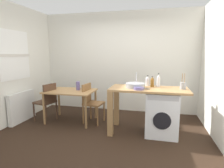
% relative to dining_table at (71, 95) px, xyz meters
% --- Properties ---
extents(ground_plane, '(5.46, 5.46, 0.00)m').
position_rel_dining_table_xyz_m(ground_plane, '(0.90, -0.57, -0.64)').
color(ground_plane, black).
extents(wall_back, '(4.60, 0.10, 2.70)m').
position_rel_dining_table_xyz_m(wall_back, '(0.90, 1.18, 0.71)').
color(wall_back, silver).
rests_on(wall_back, ground_plane).
extents(wall_window_side, '(0.12, 3.80, 2.70)m').
position_rel_dining_table_xyz_m(wall_window_side, '(-1.25, -0.57, 0.71)').
color(wall_window_side, silver).
rests_on(wall_window_side, ground_plane).
extents(radiator, '(0.10, 0.80, 0.70)m').
position_rel_dining_table_xyz_m(radiator, '(-1.12, -0.27, -0.29)').
color(radiator, white).
rests_on(radiator, ground_plane).
extents(dining_table, '(1.10, 0.76, 0.74)m').
position_rel_dining_table_xyz_m(dining_table, '(0.00, 0.00, 0.00)').
color(dining_table, tan).
rests_on(dining_table, ground_plane).
extents(chair_person_seat, '(0.48, 0.48, 0.90)m').
position_rel_dining_table_xyz_m(chair_person_seat, '(-0.55, -0.12, -0.14)').
color(chair_person_seat, '#4C3323').
rests_on(chair_person_seat, ground_plane).
extents(chair_opposite, '(0.45, 0.45, 0.90)m').
position_rel_dining_table_xyz_m(chair_opposite, '(0.48, 0.06, -0.14)').
color(chair_opposite, olive).
rests_on(chair_opposite, ground_plane).
extents(kitchen_counter, '(1.50, 0.68, 0.92)m').
position_rel_dining_table_xyz_m(kitchen_counter, '(1.58, -0.26, 0.12)').
color(kitchen_counter, tan).
rests_on(kitchen_counter, ground_plane).
extents(washing_machine, '(0.60, 0.61, 0.86)m').
position_rel_dining_table_xyz_m(washing_machine, '(2.05, -0.26, -0.21)').
color(washing_machine, silver).
rests_on(washing_machine, ground_plane).
extents(sink_basin, '(0.38, 0.38, 0.09)m').
position_rel_dining_table_xyz_m(sink_basin, '(1.53, -0.26, 0.32)').
color(sink_basin, '#9EA0A5').
rests_on(sink_basin, kitchen_counter).
extents(tap, '(0.02, 0.02, 0.28)m').
position_rel_dining_table_xyz_m(tap, '(1.53, -0.08, 0.42)').
color(tap, '#B2B2B7').
rests_on(tap, kitchen_counter).
extents(bottle_tall_green, '(0.08, 0.08, 0.22)m').
position_rel_dining_table_xyz_m(bottle_tall_green, '(1.75, 0.01, 0.38)').
color(bottle_tall_green, silver).
rests_on(bottle_tall_green, kitchen_counter).
extents(bottle_squat_brown, '(0.07, 0.07, 0.22)m').
position_rel_dining_table_xyz_m(bottle_squat_brown, '(1.85, -0.10, 0.38)').
color(bottle_squat_brown, brown).
rests_on(bottle_squat_brown, kitchen_counter).
extents(bottle_clear_small, '(0.07, 0.07, 0.28)m').
position_rel_dining_table_xyz_m(bottle_clear_small, '(1.97, -0.04, 0.40)').
color(bottle_clear_small, silver).
rests_on(bottle_clear_small, kitchen_counter).
extents(mixing_bowl, '(0.18, 0.18, 0.05)m').
position_rel_dining_table_xyz_m(mixing_bowl, '(1.61, -0.46, 0.30)').
color(mixing_bowl, slate).
rests_on(mixing_bowl, kitchen_counter).
extents(utensil_crock, '(0.11, 0.11, 0.30)m').
position_rel_dining_table_xyz_m(utensil_crock, '(2.42, -0.21, 0.35)').
color(utensil_crock, gray).
rests_on(utensil_crock, kitchen_counter).
extents(vase, '(0.09, 0.09, 0.20)m').
position_rel_dining_table_xyz_m(vase, '(0.15, 0.10, 0.20)').
color(vase, slate).
rests_on(vase, dining_table).
extents(scissors, '(0.15, 0.06, 0.01)m').
position_rel_dining_table_xyz_m(scissors, '(1.74, -0.36, 0.28)').
color(scissors, '#B2B2B7').
rests_on(scissors, kitchen_counter).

